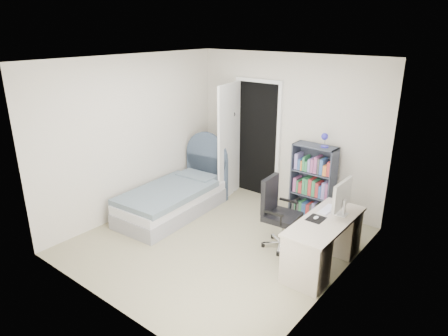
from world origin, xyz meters
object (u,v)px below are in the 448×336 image
Objects in this scene: floor_lamp at (232,160)px; bed at (175,197)px; bookcase at (313,185)px; nightstand at (210,168)px; office_chair at (277,209)px; desk at (324,241)px.

bed is at bearing -98.02° from floor_lamp.
floor_lamp reaches higher than bookcase.
nightstand is 0.60× the size of office_chair.
bookcase is at bearing -1.32° from floor_lamp.
nightstand is at bearing 158.75° from desk.
desk is (0.75, -1.18, -0.19)m from bookcase.
floor_lamp reaches higher than nightstand.
floor_lamp is at bearing 19.14° from nightstand.
floor_lamp is 2.01m from office_chair.
office_chair is (-0.74, 0.07, 0.19)m from desk.
bookcase is (2.02, 0.10, 0.16)m from nightstand.
bookcase is 1.05× the size of desk.
bed is 1.33m from floor_lamp.
desk is at bearing 1.26° from bed.
bookcase reaches higher than office_chair.
floor_lamp reaches higher than bed.
nightstand is at bearing -177.26° from bookcase.
floor_lamp is (0.18, 1.27, 0.35)m from bed.
bookcase reaches higher than nightstand.
nightstand is (-0.21, 1.14, 0.13)m from bed.
bookcase is at bearing 34.18° from bed.
nightstand is 0.40× the size of floor_lamp.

